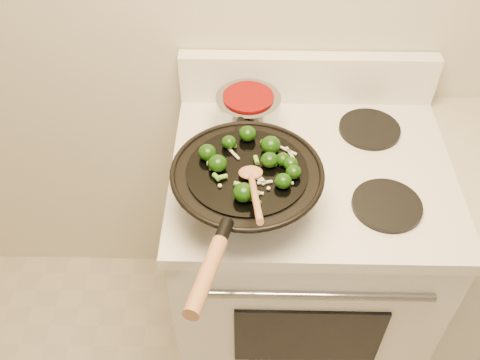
{
  "coord_description": "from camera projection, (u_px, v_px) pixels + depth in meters",
  "views": [
    {
      "loc": [
        -0.38,
        0.11,
        1.96
      ],
      "look_at": [
        -0.4,
        1.01,
        1.02
      ],
      "focal_mm": 40.0,
      "sensor_mm": 36.0,
      "label": 1
    }
  ],
  "objects": [
    {
      "name": "wok",
      "position": [
        247.0,
        186.0,
        1.32
      ],
      "size": [
        0.38,
        0.62,
        0.18
      ],
      "color": "black",
      "rests_on": "stove"
    },
    {
      "name": "wooden_spoon",
      "position": [
        253.0,
        186.0,
        1.2
      ],
      "size": [
        0.06,
        0.26,
        0.11
      ],
      "color": "#AD7044",
      "rests_on": "wok"
    },
    {
      "name": "stove",
      "position": [
        299.0,
        259.0,
        1.81
      ],
      "size": [
        0.78,
        0.67,
        1.08
      ],
      "color": "white",
      "rests_on": "ground"
    },
    {
      "name": "stirfry",
      "position": [
        253.0,
        161.0,
        1.29
      ],
      "size": [
        0.25,
        0.25,
        0.04
      ],
      "color": "black",
      "rests_on": "wok"
    },
    {
      "name": "saucepan",
      "position": [
        248.0,
        112.0,
        1.54
      ],
      "size": [
        0.19,
        0.3,
        0.11
      ],
      "color": "#92959A",
      "rests_on": "stove"
    }
  ]
}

